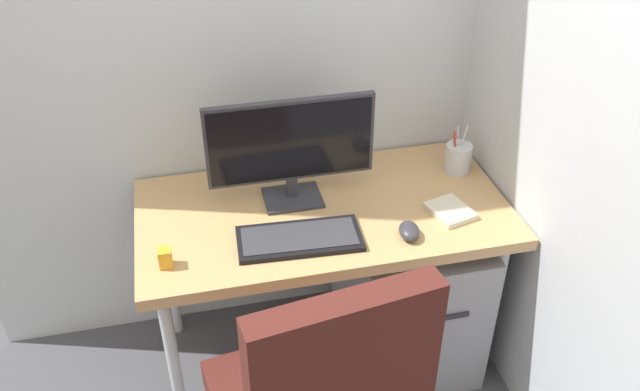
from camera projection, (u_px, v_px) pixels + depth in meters
name	position (u px, v px, depth m)	size (l,w,h in m)	color
ground_plane	(323.00, 351.00, 2.67)	(8.00, 8.00, 0.00)	#4C4C51
wall_side_right	(568.00, 9.00, 1.86)	(0.04, 1.85, 2.80)	silver
desk	(324.00, 223.00, 2.30)	(1.25, 0.65, 0.70)	tan
filing_cabinet	(407.00, 289.00, 2.52)	(0.45, 0.57, 0.60)	gray
monitor	(291.00, 146.00, 2.20)	(0.56, 0.16, 0.37)	#333338
keyboard	(299.00, 238.00, 2.11)	(0.40, 0.20, 0.02)	black
mouse	(409.00, 231.00, 2.13)	(0.07, 0.10, 0.04)	#333338
pen_holder	(458.00, 158.00, 2.43)	(0.10, 0.10, 0.19)	silver
notebook	(450.00, 211.00, 2.24)	(0.12, 0.15, 0.02)	beige
desk_clamp_accessory	(165.00, 258.00, 2.00)	(0.04, 0.04, 0.06)	orange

